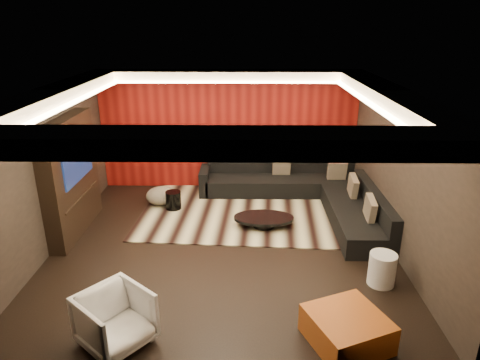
{
  "coord_description": "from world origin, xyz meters",
  "views": [
    {
      "loc": [
        0.39,
        -6.82,
        3.84
      ],
      "look_at": [
        0.3,
        0.6,
        1.05
      ],
      "focal_mm": 32.0,
      "sensor_mm": 36.0,
      "label": 1
    }
  ],
  "objects_px": {
    "orange_ottoman": "(347,329)",
    "armchair": "(115,320)",
    "coffee_table": "(264,221)",
    "drum_stool": "(173,200)",
    "white_side_table": "(382,269)",
    "sectional_sofa": "(306,194)"
  },
  "relations": [
    {
      "from": "coffee_table",
      "to": "sectional_sofa",
      "type": "xyz_separation_m",
      "value": [
        0.97,
        1.09,
        0.14
      ]
    },
    {
      "from": "orange_ottoman",
      "to": "armchair",
      "type": "distance_m",
      "value": 2.89
    },
    {
      "from": "coffee_table",
      "to": "drum_stool",
      "type": "distance_m",
      "value": 2.07
    },
    {
      "from": "coffee_table",
      "to": "drum_stool",
      "type": "bearing_deg",
      "value": 157.13
    },
    {
      "from": "drum_stool",
      "to": "sectional_sofa",
      "type": "relative_size",
      "value": 0.11
    },
    {
      "from": "white_side_table",
      "to": "sectional_sofa",
      "type": "bearing_deg",
      "value": 104.26
    },
    {
      "from": "armchair",
      "to": "sectional_sofa",
      "type": "distance_m",
      "value": 5.26
    },
    {
      "from": "coffee_table",
      "to": "orange_ottoman",
      "type": "relative_size",
      "value": 1.33
    },
    {
      "from": "coffee_table",
      "to": "drum_stool",
      "type": "xyz_separation_m",
      "value": [
        -1.91,
        0.8,
        0.09
      ]
    },
    {
      "from": "drum_stool",
      "to": "white_side_table",
      "type": "xyz_separation_m",
      "value": [
        3.64,
        -2.73,
        0.04
      ]
    },
    {
      "from": "white_side_table",
      "to": "sectional_sofa",
      "type": "relative_size",
      "value": 0.14
    },
    {
      "from": "drum_stool",
      "to": "orange_ottoman",
      "type": "bearing_deg",
      "value": -54.9
    },
    {
      "from": "armchair",
      "to": "sectional_sofa",
      "type": "xyz_separation_m",
      "value": [
        2.94,
        4.36,
        -0.1
      ]
    },
    {
      "from": "drum_stool",
      "to": "armchair",
      "type": "height_order",
      "value": "armchair"
    },
    {
      "from": "orange_ottoman",
      "to": "armchair",
      "type": "relative_size",
      "value": 1.11
    },
    {
      "from": "coffee_table",
      "to": "sectional_sofa",
      "type": "bearing_deg",
      "value": 48.44
    },
    {
      "from": "drum_stool",
      "to": "white_side_table",
      "type": "distance_m",
      "value": 4.55
    },
    {
      "from": "orange_ottoman",
      "to": "sectional_sofa",
      "type": "distance_m",
      "value": 4.3
    },
    {
      "from": "orange_ottoman",
      "to": "coffee_table",
      "type": "bearing_deg",
      "value": 105.9
    },
    {
      "from": "armchair",
      "to": "sectional_sofa",
      "type": "height_order",
      "value": "sectional_sofa"
    },
    {
      "from": "white_side_table",
      "to": "armchair",
      "type": "bearing_deg",
      "value": -159.96
    },
    {
      "from": "armchair",
      "to": "sectional_sofa",
      "type": "relative_size",
      "value": 0.22
    }
  ]
}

